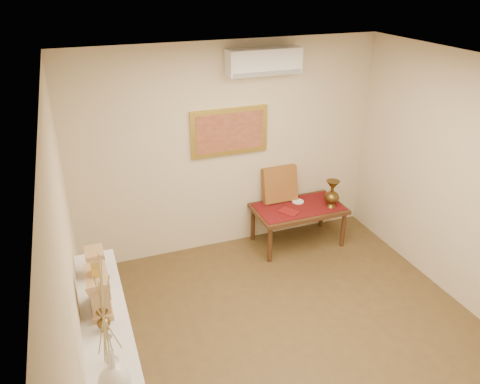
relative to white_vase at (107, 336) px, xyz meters
name	(u,v)px	position (x,y,z in m)	size (l,w,h in m)	color
floor	(306,353)	(1.83, 0.81, -1.52)	(4.50, 4.50, 0.00)	brown
ceiling	(328,79)	(1.83, 0.81, 1.18)	(4.50, 4.50, 0.00)	white
wall_back	(229,150)	(1.83, 3.06, -0.17)	(4.00, 0.02, 2.70)	beige
wall_left	(73,286)	(-0.17, 0.81, -0.17)	(0.02, 4.50, 2.70)	beige
white_vase	(107,336)	(0.00, 0.00, 0.00)	(0.20, 0.20, 1.08)	white
candlestick	(110,349)	(0.01, 0.36, -0.43)	(0.10, 0.10, 0.21)	silver
brass_urn_small	(103,318)	(-0.01, 0.69, -0.43)	(0.10, 0.10, 0.22)	brown
table_cloth	(299,207)	(2.68, 2.69, -0.97)	(1.14, 0.59, 0.01)	maroon
brass_urn_tall	(332,191)	(3.09, 2.55, -0.74)	(0.20, 0.20, 0.45)	brown
plate	(298,201)	(2.73, 2.82, -0.96)	(0.16, 0.16, 0.01)	white
menu	(289,212)	(2.49, 2.59, -0.96)	(0.18, 0.25, 0.01)	maroon
cushion	(280,184)	(2.51, 2.96, -0.72)	(0.48, 0.10, 0.48)	maroon
display_ledge	(112,366)	(0.00, 0.81, -1.03)	(0.37, 2.02, 0.98)	white
mantel_clock	(99,291)	(0.00, 0.95, -0.36)	(0.17, 0.36, 0.41)	tan
wooden_chest	(96,262)	(0.01, 1.45, -0.42)	(0.16, 0.21, 0.24)	tan
low_table	(298,211)	(2.68, 2.69, -1.03)	(1.20, 0.70, 0.55)	#462815
painting	(230,132)	(1.83, 3.03, 0.08)	(1.00, 0.06, 0.60)	gold
ac_unit	(264,61)	(2.23, 2.93, 0.93)	(0.90, 0.25, 0.30)	white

